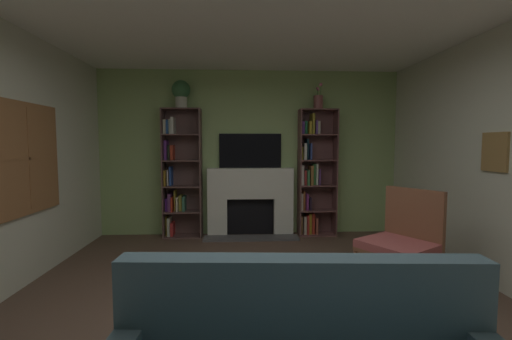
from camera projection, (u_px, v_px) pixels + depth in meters
name	position (u px, v px, depth m)	size (l,w,h in m)	color
ground_plane	(264.00, 331.00, 2.72)	(7.22, 7.22, 0.00)	brown
wall_back_accent	(250.00, 153.00, 5.64)	(4.97, 0.06, 2.67)	#9ABB73
fireplace	(250.00, 200.00, 5.56)	(1.48, 0.51, 1.10)	white
tv	(250.00, 151.00, 5.58)	(1.01, 0.06, 0.55)	black
bookshelf_left	(179.00, 175.00, 5.47)	(0.60, 0.31, 2.04)	brown
bookshelf_right	(313.00, 175.00, 5.58)	(0.60, 0.30, 2.04)	brown
potted_plant	(181.00, 92.00, 5.33)	(0.29, 0.29, 0.44)	beige
vase_with_flowers	(318.00, 102.00, 5.46)	(0.15, 0.15, 0.42)	brown
armchair	(403.00, 238.00, 3.51)	(0.86, 0.87, 1.02)	brown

